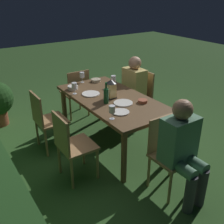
{
  "coord_description": "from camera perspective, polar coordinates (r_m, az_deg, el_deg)",
  "views": [
    {
      "loc": [
        -2.86,
        1.92,
        2.15
      ],
      "look_at": [
        0.0,
        0.0,
        0.52
      ],
      "focal_mm": 42.61,
      "sensor_mm": 36.0,
      "label": 1
    }
  ],
  "objects": [
    {
      "name": "wine_glass_d",
      "position": [
        3.86,
        -8.09,
        5.51
      ],
      "size": [
        0.08,
        0.08,
        0.17
      ],
      "color": "silver",
      "rests_on": "dining_table"
    },
    {
      "name": "ground_plane",
      "position": [
        4.06,
        -0.0,
        -6.65
      ],
      "size": [
        16.0,
        16.0,
        0.0
      ],
      "primitive_type": "plane",
      "color": "#2D5123"
    },
    {
      "name": "wine_glass_a",
      "position": [
        4.33,
        -6.45,
        7.82
      ],
      "size": [
        0.08,
        0.08,
        0.17
      ],
      "color": "silver",
      "rests_on": "dining_table"
    },
    {
      "name": "plate_a",
      "position": [
        3.85,
        -4.58,
        3.91
      ],
      "size": [
        0.26,
        0.26,
        0.01
      ],
      "primitive_type": "cylinder",
      "color": "white",
      "rests_on": "dining_table"
    },
    {
      "name": "chair_head_far",
      "position": [
        4.73,
        -7.68,
        4.49
      ],
      "size": [
        0.4,
        0.42,
        0.87
      ],
      "color": "#937047",
      "rests_on": "ground"
    },
    {
      "name": "dining_table",
      "position": [
        3.75,
        -0.0,
        2.32
      ],
      "size": [
        1.77,
        0.9,
        0.74
      ],
      "color": "brown",
      "rests_on": "ground"
    },
    {
      "name": "chair_side_right_a",
      "position": [
        3.16,
        -8.72,
        -6.77
      ],
      "size": [
        0.42,
        0.4,
        0.87
      ],
      "color": "#937047",
      "rests_on": "ground"
    },
    {
      "name": "green_bottle_on_table",
      "position": [
        3.5,
        -1.27,
        3.55
      ],
      "size": [
        0.07,
        0.07,
        0.29
      ],
      "color": "#144723",
      "rests_on": "dining_table"
    },
    {
      "name": "person_in_green",
      "position": [
        2.89,
        14.97,
        -7.27
      ],
      "size": [
        0.48,
        0.38,
        1.15
      ],
      "color": "#4C7A5B",
      "rests_on": "ground"
    },
    {
      "name": "wine_glass_c",
      "position": [
        4.13,
        0.3,
        7.12
      ],
      "size": [
        0.08,
        0.08,
        0.17
      ],
      "color": "silver",
      "rests_on": "dining_table"
    },
    {
      "name": "wine_glass_b",
      "position": [
        3.07,
        0.01,
        0.48
      ],
      "size": [
        0.08,
        0.08,
        0.17
      ],
      "color": "silver",
      "rests_on": "dining_table"
    },
    {
      "name": "chair_side_right_b",
      "position": [
        3.82,
        -13.95,
        -1.36
      ],
      "size": [
        0.42,
        0.4,
        0.87
      ],
      "color": "#937047",
      "rests_on": "ground"
    },
    {
      "name": "bowl_salad",
      "position": [
        4.38,
        -3.47,
        6.83
      ],
      "size": [
        0.16,
        0.16,
        0.04
      ],
      "color": "#BCAD8E",
      "rests_on": "dining_table"
    },
    {
      "name": "plate_c",
      "position": [
        3.54,
        2.41,
        1.96
      ],
      "size": [
        0.26,
        0.26,
        0.01
      ],
      "primitive_type": "cylinder",
      "color": "silver",
      "rests_on": "dining_table"
    },
    {
      "name": "lantern_centerpiece",
      "position": [
        3.66,
        -0.22,
        5.2
      ],
      "size": [
        0.15,
        0.15,
        0.27
      ],
      "color": "black",
      "rests_on": "dining_table"
    },
    {
      "name": "bowl_olives",
      "position": [
        4.07,
        -8.41,
        5.24
      ],
      "size": [
        0.16,
        0.16,
        0.06
      ],
      "color": "silver",
      "rests_on": "dining_table"
    },
    {
      "name": "chair_side_left_b",
      "position": [
        4.59,
        5.98,
        3.88
      ],
      "size": [
        0.42,
        0.4,
        0.87
      ],
      "color": "#937047",
      "rests_on": "ground"
    },
    {
      "name": "bowl_bread",
      "position": [
        3.58,
        6.6,
        2.36
      ],
      "size": [
        0.13,
        0.13,
        0.04
      ],
      "color": "#9E5138",
      "rests_on": "dining_table"
    },
    {
      "name": "plate_b",
      "position": [
        3.28,
        1.89,
        -0.01
      ],
      "size": [
        0.21,
        0.21,
        0.01
      ],
      "primitive_type": "cylinder",
      "color": "silver",
      "rests_on": "dining_table"
    },
    {
      "name": "chair_head_near",
      "position": [
        3.08,
        11.96,
        -8.09
      ],
      "size": [
        0.4,
        0.42,
        0.87
      ],
      "color": "#937047",
      "rests_on": "ground"
    },
    {
      "name": "person_in_mustard",
      "position": [
        4.42,
        4.1,
        5.21
      ],
      "size": [
        0.38,
        0.47,
        1.15
      ],
      "color": "tan",
      "rests_on": "ground"
    }
  ]
}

